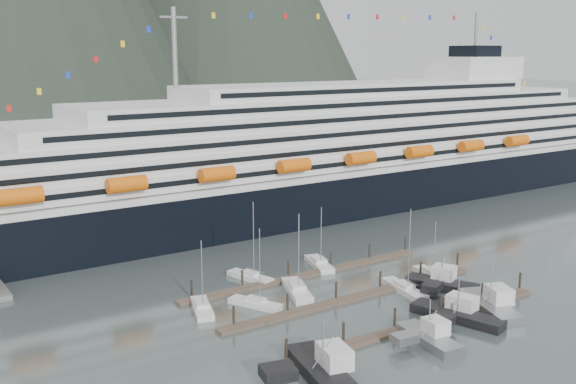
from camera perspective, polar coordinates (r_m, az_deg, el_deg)
name	(u,v)px	position (r m, az deg, el deg)	size (l,w,h in m)	color
ground	(393,298)	(106.84, 8.88, -8.85)	(1600.00, 1600.00, 0.00)	#485554
cruise_ship	(330,159)	(163.43, 3.60, 2.78)	(210.00, 30.40, 50.30)	black
dock_near	(416,324)	(96.91, 10.78, -10.92)	(48.18, 2.28, 3.20)	#42352A
dock_mid	(356,297)	(105.78, 5.76, -8.80)	(48.18, 2.28, 3.20)	#42352A
dock_far	(307,274)	(115.44, 1.60, -6.98)	(48.18, 2.28, 3.20)	#42352A
sailboat_a	(202,309)	(101.10, -7.28, -9.77)	(5.20, 8.95, 11.44)	silver
sailboat_b	(255,304)	(102.25, -2.78, -9.44)	(5.65, 8.76, 12.54)	silver
sailboat_c	(297,291)	(107.38, 0.77, -8.35)	(6.48, 10.76, 13.68)	silver
sailboat_d	(404,289)	(109.64, 9.81, -8.11)	(4.35, 10.59, 14.15)	silver
sailboat_e	(250,277)	(113.90, -3.22, -7.20)	(4.53, 9.14, 13.81)	silver
sailboat_f	(319,264)	(120.39, 2.65, -6.14)	(5.29, 9.57, 11.50)	silver
sailboat_h	(431,275)	(117.48, 11.98, -6.86)	(4.13, 8.47, 10.21)	silver
trawler_a	(321,371)	(80.96, 2.85, -14.90)	(11.24, 15.11, 8.06)	black
trawler_b	(428,337)	(91.58, 11.77, -11.95)	(8.14, 10.66, 6.68)	gray
trawler_c	(457,314)	(99.91, 14.11, -10.01)	(10.45, 13.95, 6.89)	black
trawler_d	(489,305)	(104.36, 16.66, -9.16)	(11.04, 13.53, 7.78)	gray
trawler_e	(441,284)	(111.75, 12.82, -7.57)	(10.18, 12.01, 7.47)	black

